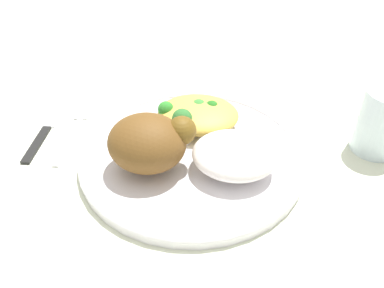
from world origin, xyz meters
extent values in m
plane|color=silver|center=(0.00, 0.00, 0.00)|extent=(2.00, 2.00, 0.00)
cylinder|color=white|center=(0.00, 0.00, 0.01)|extent=(0.29, 0.29, 0.01)
torus|color=white|center=(0.00, 0.00, 0.01)|extent=(0.29, 0.29, 0.01)
ellipsoid|color=brown|center=(-0.05, -0.04, 0.05)|extent=(0.09, 0.08, 0.07)
sphere|color=brown|center=(-0.01, -0.02, 0.06)|extent=(0.03, 0.03, 0.03)
ellipsoid|color=white|center=(0.06, -0.03, 0.04)|extent=(0.10, 0.09, 0.04)
ellipsoid|color=#E3BD4C|center=(0.00, 0.06, 0.03)|extent=(0.11, 0.10, 0.03)
sphere|color=#337632|center=(-0.02, 0.03, 0.04)|extent=(0.03, 0.03, 0.03)
sphere|color=#3B8A39|center=(0.01, 0.07, 0.04)|extent=(0.02, 0.02, 0.02)
sphere|color=#408E3A|center=(0.00, 0.07, 0.04)|extent=(0.02, 0.02, 0.02)
sphere|color=#297623|center=(0.02, 0.07, 0.04)|extent=(0.02, 0.02, 0.02)
sphere|color=#318A2E|center=(-0.04, 0.06, 0.04)|extent=(0.02, 0.02, 0.02)
cube|color=silver|center=(-0.18, 0.01, 0.00)|extent=(0.01, 0.11, 0.01)
cube|color=silver|center=(-0.18, 0.08, 0.00)|extent=(0.02, 0.04, 0.00)
cube|color=black|center=(-0.22, 0.00, 0.00)|extent=(0.02, 0.08, 0.01)
cube|color=silver|center=(-0.22, 0.10, 0.00)|extent=(0.02, 0.11, 0.00)
cylinder|color=silver|center=(0.24, 0.06, 0.04)|extent=(0.06, 0.06, 0.09)
camera|label=1|loc=(0.05, -0.40, 0.34)|focal=37.15mm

